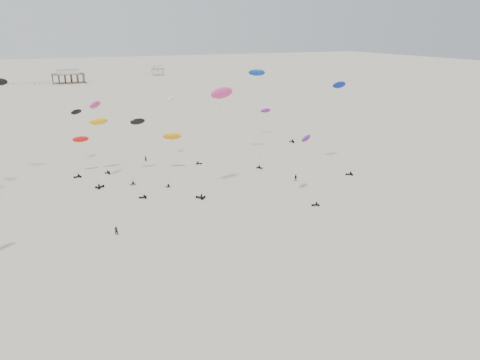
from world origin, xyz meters
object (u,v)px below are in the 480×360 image
pavilion_main (68,77)px  rig_9 (308,152)px  rig_4 (257,87)px  pavilion_small (158,71)px  rig_0 (275,121)px  spectator_0 (117,235)px

pavilion_main → rig_9: (27.17, -259.68, 6.19)m
pavilion_main → rig_4: (32.86, -223.07, 15.85)m
pavilion_small → rig_0: (-20.69, -233.54, 2.27)m
pavilion_main → rig_0: 209.44m
pavilion_small → spectator_0: bearing=-106.2°
pavilion_main → spectator_0: pavilion_main is taller
pavilion_main → rig_4: size_ratio=0.77×
rig_0 → rig_4: 29.27m
pavilion_small → rig_0: rig_0 is taller
rig_0 → rig_4: (-16.44, -19.52, 14.33)m
rig_4 → pavilion_small: bearing=-118.2°
rig_4 → pavilion_main: bearing=-101.5°
rig_4 → spectator_0: size_ratio=13.53×
rig_4 → rig_9: (-5.69, -36.61, -9.67)m
rig_9 → spectator_0: (-42.09, -2.91, -10.41)m
rig_9 → rig_4: bearing=-1.5°
pavilion_main → rig_9: size_ratio=1.46×
rig_0 → rig_9: (-22.13, -56.13, 4.66)m
rig_9 → spectator_0: size_ratio=7.11×
pavilion_small → spectator_0: pavilion_small is taller
pavilion_main → pavilion_small: 76.16m
rig_4 → rig_9: bearing=61.3°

